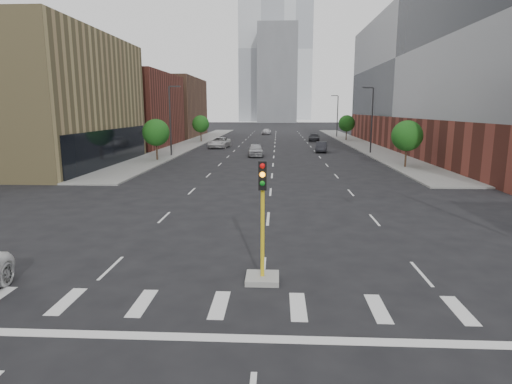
# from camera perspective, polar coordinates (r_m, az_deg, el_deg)

# --- Properties ---
(sidewalk_left_far) EXTENTS (5.00, 92.00, 0.15)m
(sidewalk_left_far) POSITION_cam_1_polar(r_m,az_deg,el_deg) (81.34, -8.15, 6.61)
(sidewalk_left_far) COLOR gray
(sidewalk_left_far) RESTS_ON ground
(sidewalk_right_far) EXTENTS (5.00, 92.00, 0.15)m
(sidewalk_right_far) POSITION_cam_1_polar(r_m,az_deg,el_deg) (81.15, 13.27, 6.42)
(sidewalk_right_far) COLOR gray
(sidewalk_right_far) RESTS_ON ground
(building_left_mid) EXTENTS (20.00, 24.00, 14.00)m
(building_left_mid) POSITION_cam_1_polar(r_m,az_deg,el_deg) (53.54, -29.18, 10.56)
(building_left_mid) COLOR #998756
(building_left_mid) RESTS_ON ground
(building_left_far_a) EXTENTS (20.00, 22.00, 12.00)m
(building_left_far_a) POSITION_cam_1_polar(r_m,az_deg,el_deg) (76.90, -18.77, 10.32)
(building_left_far_a) COLOR brown
(building_left_far_a) RESTS_ON ground
(building_left_far_b) EXTENTS (20.00, 24.00, 13.00)m
(building_left_far_b) POSITION_cam_1_polar(r_m,az_deg,el_deg) (101.56, -13.35, 10.91)
(building_left_far_b) COLOR brown
(building_left_far_b) RESTS_ON ground
(building_right_main) EXTENTS (24.00, 70.00, 22.00)m
(building_right_main) POSITION_cam_1_polar(r_m,az_deg,el_deg) (71.90, 27.52, 13.67)
(building_right_main) COLOR brown
(building_right_main) RESTS_ON ground
(tower_left) EXTENTS (22.00, 22.00, 70.00)m
(tower_left) POSITION_cam_1_polar(r_m,az_deg,el_deg) (227.62, 0.78, 18.28)
(tower_left) COLOR #B2B7BC
(tower_left) RESTS_ON ground
(tower_right) EXTENTS (20.00, 20.00, 80.00)m
(tower_right) POSITION_cam_1_polar(r_m,az_deg,el_deg) (267.94, 5.17, 18.21)
(tower_right) COLOR #B2B7BC
(tower_right) RESTS_ON ground
(tower_mid) EXTENTS (18.00, 18.00, 44.00)m
(tower_mid) POSITION_cam_1_polar(r_m,az_deg,el_deg) (206.23, 2.86, 15.39)
(tower_mid) COLOR slate
(tower_mid) RESTS_ON ground
(median_traffic_signal) EXTENTS (1.20, 1.20, 4.40)m
(median_traffic_signal) POSITION_cam_1_polar(r_m,az_deg,el_deg) (15.48, 0.86, -8.49)
(median_traffic_signal) COLOR #999993
(median_traffic_signal) RESTS_ON ground
(streetlight_right_a) EXTENTS (1.60, 0.22, 9.07)m
(streetlight_right_a) POSITION_cam_1_polar(r_m,az_deg,el_deg) (61.99, 15.13, 9.58)
(streetlight_right_a) COLOR #2D2D30
(streetlight_right_a) RESTS_ON ground
(streetlight_right_b) EXTENTS (1.60, 0.22, 9.07)m
(streetlight_right_b) POSITION_cam_1_polar(r_m,az_deg,el_deg) (96.49, 10.76, 10.14)
(streetlight_right_b) COLOR #2D2D30
(streetlight_right_b) RESTS_ON ground
(streetlight_left) EXTENTS (1.60, 0.22, 9.07)m
(streetlight_left) POSITION_cam_1_polar(r_m,az_deg,el_deg) (57.34, -11.31, 9.66)
(streetlight_left) COLOR #2D2D30
(streetlight_left) RESTS_ON ground
(tree_left_near) EXTENTS (3.20, 3.20, 4.85)m
(tree_left_near) POSITION_cam_1_polar(r_m,az_deg,el_deg) (52.73, -13.19, 7.73)
(tree_left_near) COLOR #382619
(tree_left_near) RESTS_ON ground
(tree_left_far) EXTENTS (3.20, 3.20, 4.85)m
(tree_left_far) POSITION_cam_1_polar(r_m,az_deg,el_deg) (81.96, -7.39, 8.99)
(tree_left_far) COLOR #382619
(tree_left_far) RESTS_ON ground
(tree_right_near) EXTENTS (3.20, 3.20, 4.85)m
(tree_right_near) POSITION_cam_1_polar(r_m,az_deg,el_deg) (47.65, 19.50, 7.07)
(tree_right_near) COLOR #382619
(tree_right_near) RESTS_ON ground
(tree_right_far) EXTENTS (3.20, 3.20, 4.85)m
(tree_right_far) POSITION_cam_1_polar(r_m,az_deg,el_deg) (86.72, 12.00, 8.95)
(tree_right_far) COLOR #382619
(tree_right_far) RESTS_ON ground
(car_near_left) EXTENTS (2.28, 5.06, 1.69)m
(car_near_left) POSITION_cam_1_polar(r_m,az_deg,el_deg) (56.87, -0.04, 5.65)
(car_near_left) COLOR #A6A6AB
(car_near_left) RESTS_ON ground
(car_mid_right) EXTENTS (2.14, 4.65, 1.48)m
(car_mid_right) POSITION_cam_1_polar(r_m,az_deg,el_deg) (62.98, 8.72, 5.95)
(car_mid_right) COLOR black
(car_mid_right) RESTS_ON ground
(car_far_left) EXTENTS (3.39, 6.34, 1.69)m
(car_far_left) POSITION_cam_1_polar(r_m,az_deg,el_deg) (69.56, -4.90, 6.59)
(car_far_left) COLOR silver
(car_far_left) RESTS_ON ground
(car_deep_right) EXTENTS (2.53, 5.28, 1.48)m
(car_deep_right) POSITION_cam_1_polar(r_m,az_deg,el_deg) (84.03, 7.76, 7.21)
(car_deep_right) COLOR black
(car_deep_right) RESTS_ON ground
(car_distant) EXTENTS (2.40, 4.57, 1.48)m
(car_distant) POSITION_cam_1_polar(r_m,az_deg,el_deg) (106.02, 1.41, 8.07)
(car_distant) COLOR silver
(car_distant) RESTS_ON ground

